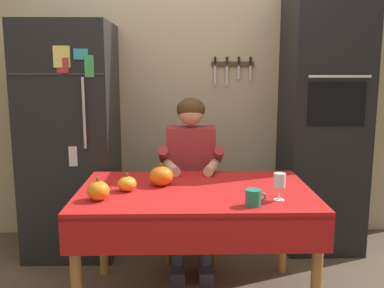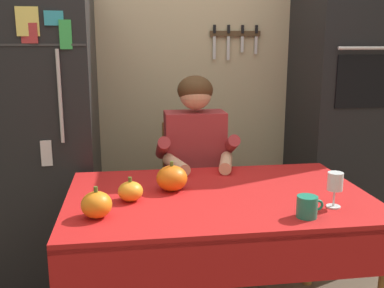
# 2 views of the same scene
# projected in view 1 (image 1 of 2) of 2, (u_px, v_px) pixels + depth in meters

# --- Properties ---
(back_wall_assembly) EXTENTS (3.70, 0.13, 2.60)m
(back_wall_assembly) POSITION_uv_depth(u_px,v_px,m) (197.00, 87.00, 3.76)
(back_wall_assembly) COLOR #BCAD89
(back_wall_assembly) RESTS_ON ground
(refrigerator) EXTENTS (0.68, 0.71, 1.80)m
(refrigerator) POSITION_uv_depth(u_px,v_px,m) (72.00, 140.00, 3.42)
(refrigerator) COLOR black
(refrigerator) RESTS_ON ground
(wall_oven) EXTENTS (0.60, 0.64, 2.10)m
(wall_oven) POSITION_uv_depth(u_px,v_px,m) (322.00, 120.00, 3.48)
(wall_oven) COLOR black
(wall_oven) RESTS_ON ground
(dining_table) EXTENTS (1.40, 0.90, 0.74)m
(dining_table) POSITION_uv_depth(u_px,v_px,m) (195.00, 203.00, 2.61)
(dining_table) COLOR #9E6B33
(dining_table) RESTS_ON ground
(chair_behind_person) EXTENTS (0.40, 0.40, 0.93)m
(chair_behind_person) POSITION_uv_depth(u_px,v_px,m) (191.00, 190.00, 3.42)
(chair_behind_person) COLOR brown
(chair_behind_person) RESTS_ON ground
(seated_person) EXTENTS (0.47, 0.55, 1.25)m
(seated_person) POSITION_uv_depth(u_px,v_px,m) (191.00, 167.00, 3.19)
(seated_person) COLOR #38384C
(seated_person) RESTS_ON ground
(coffee_mug) EXTENTS (0.11, 0.08, 0.09)m
(coffee_mug) POSITION_uv_depth(u_px,v_px,m) (254.00, 198.00, 2.30)
(coffee_mug) COLOR #237F66
(coffee_mug) RESTS_ON dining_table
(wine_glass) EXTENTS (0.07, 0.07, 0.15)m
(wine_glass) POSITION_uv_depth(u_px,v_px,m) (280.00, 182.00, 2.38)
(wine_glass) COLOR white
(wine_glass) RESTS_ON dining_table
(pumpkin_large) EXTENTS (0.13, 0.13, 0.13)m
(pumpkin_large) POSITION_uv_depth(u_px,v_px,m) (98.00, 191.00, 2.39)
(pumpkin_large) COLOR orange
(pumpkin_large) RESTS_ON dining_table
(pumpkin_medium) EXTENTS (0.15, 0.15, 0.14)m
(pumpkin_medium) POSITION_uv_depth(u_px,v_px,m) (161.00, 176.00, 2.69)
(pumpkin_medium) COLOR orange
(pumpkin_medium) RESTS_ON dining_table
(pumpkin_small) EXTENTS (0.11, 0.11, 0.11)m
(pumpkin_small) POSITION_uv_depth(u_px,v_px,m) (127.00, 184.00, 2.57)
(pumpkin_small) COLOR orange
(pumpkin_small) RESTS_ON dining_table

